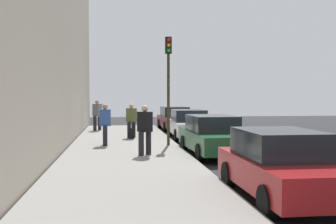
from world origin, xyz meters
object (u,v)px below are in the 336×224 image
(parked_car_red, at_px, (281,165))
(rolling_suitcase, at_px, (132,133))
(parked_car_green, at_px, (213,135))
(pedestrian_olive_coat, at_px, (131,120))
(traffic_light_pole, at_px, (168,73))
(pedestrian_blue_coat, at_px, (105,123))
(pedestrian_black_coat, at_px, (145,129))
(pedestrian_grey_coat, at_px, (97,114))
(parked_car_maroon, at_px, (175,118))
(parked_car_white, at_px, (189,124))

(parked_car_red, relative_size, rolling_suitcase, 4.99)
(parked_car_green, distance_m, pedestrian_olive_coat, 6.20)
(traffic_light_pole, bearing_deg, pedestrian_blue_coat, -94.68)
(pedestrian_black_coat, relative_size, pedestrian_olive_coat, 1.05)
(pedestrian_grey_coat, height_order, rolling_suitcase, pedestrian_grey_coat)
(parked_car_maroon, height_order, parked_car_green, same)
(rolling_suitcase, bearing_deg, parked_car_red, 13.77)
(parked_car_maroon, bearing_deg, pedestrian_black_coat, -12.66)
(pedestrian_blue_coat, xyz_separation_m, traffic_light_pole, (0.22, 2.68, 2.15))
(parked_car_red, relative_size, traffic_light_pole, 0.94)
(pedestrian_blue_coat, xyz_separation_m, rolling_suitcase, (-2.58, 1.22, -0.68))
(parked_car_maroon, distance_m, pedestrian_olive_coat, 6.97)
(parked_car_green, bearing_deg, pedestrian_olive_coat, -152.13)
(parked_car_white, xyz_separation_m, rolling_suitcase, (1.15, -3.04, -0.35))
(parked_car_white, xyz_separation_m, parked_car_green, (6.19, -0.14, -0.00))
(pedestrian_blue_coat, height_order, pedestrian_grey_coat, pedestrian_grey_coat)
(rolling_suitcase, bearing_deg, parked_car_maroon, 155.46)
(parked_car_white, height_order, rolling_suitcase, parked_car_white)
(parked_car_red, distance_m, pedestrian_blue_coat, 10.03)
(parked_car_white, bearing_deg, traffic_light_pole, -21.61)
(pedestrian_black_coat, bearing_deg, parked_car_red, 23.35)
(parked_car_maroon, bearing_deg, pedestrian_grey_coat, -71.29)
(pedestrian_black_coat, bearing_deg, pedestrian_grey_coat, -168.52)
(pedestrian_black_coat, height_order, traffic_light_pole, traffic_light_pole)
(parked_car_maroon, xyz_separation_m, parked_car_red, (18.43, -0.18, -0.00))
(pedestrian_blue_coat, bearing_deg, rolling_suitcase, 154.79)
(parked_car_green, relative_size, pedestrian_grey_coat, 2.53)
(parked_car_white, height_order, parked_car_green, same)
(parked_car_red, distance_m, pedestrian_grey_coat, 17.42)
(parked_car_maroon, xyz_separation_m, pedestrian_olive_coat, (6.25, -3.06, 0.30))
(parked_car_green, height_order, rolling_suitcase, parked_car_green)
(pedestrian_blue_coat, xyz_separation_m, pedestrian_olive_coat, (-3.02, 1.21, -0.03))
(parked_car_green, bearing_deg, parked_car_red, -0.13)
(parked_car_maroon, xyz_separation_m, traffic_light_pole, (9.49, -1.59, 2.48))
(parked_car_white, distance_m, traffic_light_pole, 4.92)
(parked_car_maroon, relative_size, pedestrian_blue_coat, 2.64)
(parked_car_maroon, relative_size, pedestrian_black_coat, 2.62)
(parked_car_green, xyz_separation_m, pedestrian_grey_coat, (-10.05, -4.80, 0.37))
(pedestrian_blue_coat, bearing_deg, parked_car_maroon, 155.27)
(traffic_light_pole, distance_m, rolling_suitcase, 4.25)
(parked_car_white, distance_m, parked_car_green, 6.19)
(pedestrian_blue_coat, xyz_separation_m, pedestrian_black_coat, (3.12, 1.49, 0.01))
(pedestrian_black_coat, bearing_deg, parked_car_white, 158.04)
(parked_car_red, bearing_deg, parked_car_white, 179.29)
(pedestrian_blue_coat, bearing_deg, pedestrian_olive_coat, 158.08)
(pedestrian_blue_coat, distance_m, rolling_suitcase, 2.93)
(pedestrian_black_coat, height_order, pedestrian_olive_coat, pedestrian_black_coat)
(pedestrian_black_coat, height_order, pedestrian_grey_coat, pedestrian_grey_coat)
(parked_car_white, relative_size, parked_car_red, 1.10)
(parked_car_red, height_order, traffic_light_pole, traffic_light_pole)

